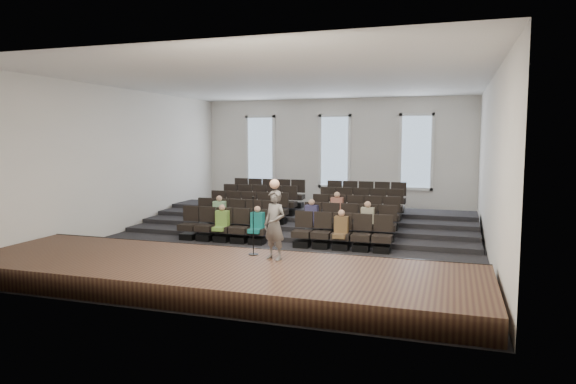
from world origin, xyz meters
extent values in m
plane|color=black|center=(0.00, 0.00, 0.00)|extent=(14.00, 14.00, 0.00)
cube|color=white|center=(0.00, 0.00, 5.01)|extent=(12.00, 14.00, 0.02)
cube|color=white|center=(0.00, 7.02, 2.50)|extent=(12.00, 0.04, 5.00)
cube|color=white|center=(0.00, -7.02, 2.50)|extent=(12.00, 0.04, 5.00)
cube|color=white|center=(-6.02, 0.00, 2.50)|extent=(0.04, 14.00, 5.00)
cube|color=white|center=(6.02, 0.00, 2.50)|extent=(0.04, 14.00, 5.00)
cube|color=#4B3220|center=(0.00, -5.10, 0.25)|extent=(11.80, 3.60, 0.50)
cube|color=black|center=(0.00, -3.33, 0.25)|extent=(11.80, 0.06, 0.52)
cube|color=black|center=(0.00, 2.33, 0.07)|extent=(11.80, 4.80, 0.15)
cube|color=black|center=(0.00, 2.85, 0.15)|extent=(11.80, 3.75, 0.30)
cube|color=black|center=(0.00, 3.38, 0.22)|extent=(11.80, 2.70, 0.45)
cube|color=black|center=(0.00, 3.90, 0.30)|extent=(11.80, 1.65, 0.60)
cube|color=black|center=(-3.13, -0.60, 0.10)|extent=(0.47, 0.43, 0.20)
cube|color=black|center=(-3.13, -0.60, 0.41)|extent=(0.55, 0.50, 0.19)
cube|color=black|center=(-3.13, -0.39, 0.82)|extent=(0.55, 0.08, 0.50)
cube|color=black|center=(-2.53, -0.60, 0.10)|extent=(0.47, 0.43, 0.20)
cube|color=black|center=(-2.53, -0.60, 0.41)|extent=(0.55, 0.50, 0.19)
cube|color=black|center=(-2.53, -0.39, 0.82)|extent=(0.55, 0.08, 0.50)
cube|color=black|center=(-1.93, -0.60, 0.10)|extent=(0.47, 0.43, 0.20)
cube|color=black|center=(-1.93, -0.60, 0.41)|extent=(0.55, 0.50, 0.19)
cube|color=black|center=(-1.93, -0.39, 0.82)|extent=(0.55, 0.08, 0.50)
cube|color=black|center=(-1.33, -0.60, 0.10)|extent=(0.47, 0.43, 0.20)
cube|color=black|center=(-1.33, -0.60, 0.41)|extent=(0.55, 0.50, 0.19)
cube|color=black|center=(-1.33, -0.39, 0.82)|extent=(0.55, 0.08, 0.50)
cube|color=black|center=(-0.73, -0.60, 0.10)|extent=(0.47, 0.43, 0.20)
cube|color=black|center=(-0.73, -0.60, 0.41)|extent=(0.55, 0.50, 0.19)
cube|color=black|center=(-0.73, -0.39, 0.82)|extent=(0.55, 0.08, 0.50)
cube|color=black|center=(0.73, -0.60, 0.10)|extent=(0.47, 0.43, 0.20)
cube|color=black|center=(0.73, -0.60, 0.41)|extent=(0.55, 0.50, 0.19)
cube|color=black|center=(0.73, -0.39, 0.82)|extent=(0.55, 0.08, 0.50)
cube|color=black|center=(1.33, -0.60, 0.10)|extent=(0.47, 0.43, 0.20)
cube|color=black|center=(1.33, -0.60, 0.41)|extent=(0.55, 0.50, 0.19)
cube|color=black|center=(1.33, -0.39, 0.82)|extent=(0.55, 0.08, 0.50)
cube|color=black|center=(1.93, -0.60, 0.10)|extent=(0.47, 0.43, 0.20)
cube|color=black|center=(1.93, -0.60, 0.41)|extent=(0.55, 0.50, 0.19)
cube|color=black|center=(1.93, -0.39, 0.82)|extent=(0.55, 0.08, 0.50)
cube|color=black|center=(2.53, -0.60, 0.10)|extent=(0.47, 0.43, 0.20)
cube|color=black|center=(2.53, -0.60, 0.41)|extent=(0.55, 0.50, 0.19)
cube|color=black|center=(2.53, -0.39, 0.82)|extent=(0.55, 0.08, 0.50)
cube|color=black|center=(3.13, -0.60, 0.10)|extent=(0.47, 0.43, 0.20)
cube|color=black|center=(3.13, -0.60, 0.41)|extent=(0.55, 0.50, 0.19)
cube|color=black|center=(3.13, -0.39, 0.82)|extent=(0.55, 0.08, 0.50)
cube|color=black|center=(-3.13, 0.45, 0.25)|extent=(0.47, 0.43, 0.20)
cube|color=black|center=(-3.13, 0.45, 0.56)|extent=(0.55, 0.50, 0.19)
cube|color=black|center=(-3.13, 0.66, 0.97)|extent=(0.55, 0.08, 0.50)
cube|color=black|center=(-2.53, 0.45, 0.25)|extent=(0.47, 0.43, 0.20)
cube|color=black|center=(-2.53, 0.45, 0.56)|extent=(0.55, 0.50, 0.19)
cube|color=black|center=(-2.53, 0.66, 0.97)|extent=(0.55, 0.08, 0.50)
cube|color=black|center=(-1.93, 0.45, 0.25)|extent=(0.47, 0.43, 0.20)
cube|color=black|center=(-1.93, 0.45, 0.56)|extent=(0.55, 0.50, 0.19)
cube|color=black|center=(-1.93, 0.66, 0.97)|extent=(0.55, 0.08, 0.50)
cube|color=black|center=(-1.33, 0.45, 0.25)|extent=(0.47, 0.43, 0.20)
cube|color=black|center=(-1.33, 0.45, 0.56)|extent=(0.55, 0.50, 0.19)
cube|color=black|center=(-1.33, 0.66, 0.97)|extent=(0.55, 0.08, 0.50)
cube|color=black|center=(-0.73, 0.45, 0.25)|extent=(0.47, 0.43, 0.20)
cube|color=black|center=(-0.73, 0.45, 0.56)|extent=(0.55, 0.50, 0.19)
cube|color=black|center=(-0.73, 0.66, 0.97)|extent=(0.55, 0.08, 0.50)
cube|color=black|center=(0.73, 0.45, 0.25)|extent=(0.47, 0.43, 0.20)
cube|color=black|center=(0.73, 0.45, 0.56)|extent=(0.55, 0.50, 0.19)
cube|color=black|center=(0.73, 0.66, 0.97)|extent=(0.55, 0.08, 0.50)
cube|color=black|center=(1.33, 0.45, 0.25)|extent=(0.47, 0.43, 0.20)
cube|color=black|center=(1.33, 0.45, 0.56)|extent=(0.55, 0.50, 0.19)
cube|color=black|center=(1.33, 0.66, 0.97)|extent=(0.55, 0.08, 0.50)
cube|color=black|center=(1.93, 0.45, 0.25)|extent=(0.47, 0.43, 0.20)
cube|color=black|center=(1.93, 0.45, 0.56)|extent=(0.55, 0.50, 0.19)
cube|color=black|center=(1.93, 0.66, 0.97)|extent=(0.55, 0.08, 0.50)
cube|color=black|center=(2.53, 0.45, 0.25)|extent=(0.47, 0.43, 0.20)
cube|color=black|center=(2.53, 0.45, 0.56)|extent=(0.55, 0.50, 0.19)
cube|color=black|center=(2.53, 0.66, 0.97)|extent=(0.55, 0.08, 0.50)
cube|color=black|center=(3.13, 0.45, 0.25)|extent=(0.47, 0.43, 0.20)
cube|color=black|center=(3.13, 0.45, 0.56)|extent=(0.55, 0.50, 0.19)
cube|color=black|center=(3.13, 0.66, 0.97)|extent=(0.55, 0.08, 0.50)
cube|color=black|center=(-3.13, 1.50, 0.40)|extent=(0.47, 0.42, 0.20)
cube|color=black|center=(-3.13, 1.50, 0.71)|extent=(0.55, 0.50, 0.19)
cube|color=black|center=(-3.13, 1.71, 1.12)|extent=(0.55, 0.08, 0.50)
cube|color=black|center=(-2.53, 1.50, 0.40)|extent=(0.47, 0.42, 0.20)
cube|color=black|center=(-2.53, 1.50, 0.71)|extent=(0.55, 0.50, 0.19)
cube|color=black|center=(-2.53, 1.71, 1.12)|extent=(0.55, 0.08, 0.50)
cube|color=black|center=(-1.93, 1.50, 0.40)|extent=(0.47, 0.42, 0.20)
cube|color=black|center=(-1.93, 1.50, 0.71)|extent=(0.55, 0.50, 0.19)
cube|color=black|center=(-1.93, 1.71, 1.12)|extent=(0.55, 0.08, 0.50)
cube|color=black|center=(-1.33, 1.50, 0.40)|extent=(0.47, 0.42, 0.20)
cube|color=black|center=(-1.33, 1.50, 0.71)|extent=(0.55, 0.50, 0.19)
cube|color=black|center=(-1.33, 1.71, 1.12)|extent=(0.55, 0.08, 0.50)
cube|color=black|center=(-0.73, 1.50, 0.40)|extent=(0.47, 0.42, 0.20)
cube|color=black|center=(-0.73, 1.50, 0.71)|extent=(0.55, 0.50, 0.19)
cube|color=black|center=(-0.73, 1.71, 1.12)|extent=(0.55, 0.08, 0.50)
cube|color=black|center=(0.73, 1.50, 0.40)|extent=(0.47, 0.42, 0.20)
cube|color=black|center=(0.73, 1.50, 0.71)|extent=(0.55, 0.50, 0.19)
cube|color=black|center=(0.73, 1.71, 1.12)|extent=(0.55, 0.08, 0.50)
cube|color=black|center=(1.33, 1.50, 0.40)|extent=(0.47, 0.42, 0.20)
cube|color=black|center=(1.33, 1.50, 0.71)|extent=(0.55, 0.50, 0.19)
cube|color=black|center=(1.33, 1.71, 1.12)|extent=(0.55, 0.08, 0.50)
cube|color=black|center=(1.93, 1.50, 0.40)|extent=(0.47, 0.42, 0.20)
cube|color=black|center=(1.93, 1.50, 0.71)|extent=(0.55, 0.50, 0.19)
cube|color=black|center=(1.93, 1.71, 1.12)|extent=(0.55, 0.08, 0.50)
cube|color=black|center=(2.53, 1.50, 0.40)|extent=(0.47, 0.42, 0.20)
cube|color=black|center=(2.53, 1.50, 0.71)|extent=(0.55, 0.50, 0.19)
cube|color=black|center=(2.53, 1.71, 1.12)|extent=(0.55, 0.08, 0.50)
cube|color=black|center=(3.13, 1.50, 0.40)|extent=(0.47, 0.42, 0.20)
cube|color=black|center=(3.13, 1.50, 0.71)|extent=(0.55, 0.50, 0.19)
cube|color=black|center=(3.13, 1.71, 1.12)|extent=(0.55, 0.08, 0.50)
cube|color=black|center=(-3.13, 2.55, 0.55)|extent=(0.47, 0.42, 0.20)
cube|color=black|center=(-3.13, 2.55, 0.86)|extent=(0.55, 0.50, 0.19)
cube|color=black|center=(-3.13, 2.76, 1.27)|extent=(0.55, 0.08, 0.50)
cube|color=black|center=(-2.53, 2.55, 0.55)|extent=(0.47, 0.42, 0.20)
cube|color=black|center=(-2.53, 2.55, 0.86)|extent=(0.55, 0.50, 0.19)
cube|color=black|center=(-2.53, 2.76, 1.27)|extent=(0.55, 0.08, 0.50)
cube|color=black|center=(-1.93, 2.55, 0.55)|extent=(0.47, 0.42, 0.20)
cube|color=black|center=(-1.93, 2.55, 0.86)|extent=(0.55, 0.50, 0.19)
cube|color=black|center=(-1.93, 2.76, 1.27)|extent=(0.55, 0.08, 0.50)
cube|color=black|center=(-1.33, 2.55, 0.55)|extent=(0.47, 0.42, 0.20)
cube|color=black|center=(-1.33, 2.55, 0.86)|extent=(0.55, 0.50, 0.19)
cube|color=black|center=(-1.33, 2.76, 1.27)|extent=(0.55, 0.08, 0.50)
cube|color=black|center=(-0.73, 2.55, 0.55)|extent=(0.47, 0.42, 0.20)
cube|color=black|center=(-0.73, 2.55, 0.86)|extent=(0.55, 0.50, 0.19)
cube|color=black|center=(-0.73, 2.76, 1.27)|extent=(0.55, 0.08, 0.50)
cube|color=black|center=(0.73, 2.55, 0.55)|extent=(0.47, 0.42, 0.20)
cube|color=black|center=(0.73, 2.55, 0.86)|extent=(0.55, 0.50, 0.19)
cube|color=black|center=(0.73, 2.76, 1.27)|extent=(0.55, 0.08, 0.50)
cube|color=black|center=(1.33, 2.55, 0.55)|extent=(0.47, 0.42, 0.20)
cube|color=black|center=(1.33, 2.55, 0.86)|extent=(0.55, 0.50, 0.19)
cube|color=black|center=(1.33, 2.76, 1.27)|extent=(0.55, 0.08, 0.50)
cube|color=black|center=(1.93, 2.55, 0.55)|extent=(0.47, 0.42, 0.20)
cube|color=black|center=(1.93, 2.55, 0.86)|extent=(0.55, 0.50, 0.19)
cube|color=black|center=(1.93, 2.76, 1.27)|extent=(0.55, 0.08, 0.50)
cube|color=black|center=(2.53, 2.55, 0.55)|extent=(0.47, 0.42, 0.20)
cube|color=black|center=(2.53, 2.55, 0.86)|extent=(0.55, 0.50, 0.19)
cube|color=black|center=(2.53, 2.76, 1.27)|extent=(0.55, 0.08, 0.50)
cube|color=black|center=(3.13, 2.55, 0.55)|extent=(0.47, 0.42, 0.20)
cube|color=black|center=(3.13, 2.55, 0.86)|extent=(0.55, 0.50, 0.19)
cube|color=black|center=(3.13, 2.76, 1.27)|extent=(0.55, 0.08, 0.50)
cube|color=black|center=(-3.13, 3.60, 0.70)|extent=(0.47, 0.42, 0.20)
cube|color=black|center=(-3.13, 3.60, 1.01)|extent=(0.55, 0.50, 0.19)
cube|color=black|center=(-3.13, 3.81, 1.42)|extent=(0.55, 0.08, 0.50)
cube|color=black|center=(-2.53, 3.60, 0.70)|extent=(0.47, 0.42, 0.20)
cube|color=black|center=(-2.53, 3.60, 1.01)|extent=(0.55, 0.50, 0.19)
cube|color=black|center=(-2.53, 3.81, 1.42)|extent=(0.55, 0.08, 0.50)
cube|color=black|center=(-1.93, 3.60, 0.70)|extent=(0.47, 0.42, 0.20)
cube|color=black|center=(-1.93, 3.60, 1.01)|extent=(0.55, 0.50, 0.19)
cube|color=black|center=(-1.93, 3.81, 1.42)|extent=(0.55, 0.08, 0.50)
cube|color=black|center=(-1.33, 3.60, 0.70)|extent=(0.47, 0.42, 0.20)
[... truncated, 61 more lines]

